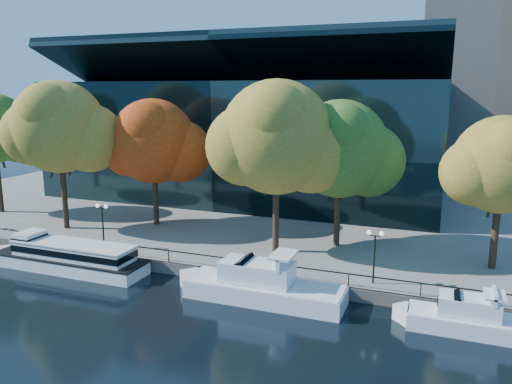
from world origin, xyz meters
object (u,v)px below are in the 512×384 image
at_px(cruiser_near, 258,285).
at_px(tree_5, 504,167).
at_px(tour_boat, 66,255).
at_px(tree_3, 278,140).
at_px(lamp_2, 375,245).
at_px(lamp_1, 102,215).
at_px(tree_1, 60,129).
at_px(tree_4, 341,151).
at_px(cruiser_far, 468,318).
at_px(tree_2, 155,143).

distance_m(cruiser_near, tree_5, 20.94).
distance_m(tour_boat, tree_3, 20.60).
bearing_deg(tree_3, lamp_2, -26.69).
distance_m(tour_boat, lamp_1, 4.66).
height_order(cruiser_near, lamp_1, lamp_1).
distance_m(tree_1, lamp_1, 11.18).
relative_size(cruiser_near, tree_4, 0.98).
bearing_deg(cruiser_far, tree_4, 132.58).
distance_m(tour_boat, tree_5, 36.27).
xyz_separation_m(tree_3, tree_4, (4.68, 3.57, -1.17)).
height_order(tree_3, tree_4, tree_3).
distance_m(cruiser_near, tree_2, 21.80).
distance_m(cruiser_far, tree_3, 20.02).
distance_m(tour_boat, cruiser_far, 31.69).
bearing_deg(cruiser_near, tree_2, 142.55).
distance_m(tree_4, lamp_2, 10.79).
bearing_deg(tree_4, lamp_1, -157.79).
bearing_deg(tour_boat, tree_4, 29.02).
bearing_deg(tree_3, cruiser_near, -81.62).
xyz_separation_m(cruiser_near, tree_3, (-1.21, 8.18, 9.72)).
bearing_deg(tree_1, tree_5, 3.74).
height_order(tour_boat, tree_2, tree_2).
bearing_deg(tree_1, cruiser_far, -11.19).
relative_size(tree_3, tree_4, 1.13).
bearing_deg(cruiser_far, tour_boat, 179.99).
height_order(tree_1, tree_2, tree_1).
bearing_deg(tour_boat, tree_2, 82.60).
xyz_separation_m(tree_4, tree_5, (12.91, -1.50, -0.50)).
bearing_deg(tree_2, tour_boat, -97.40).
height_order(tree_4, lamp_2, tree_4).
relative_size(cruiser_near, cruiser_far, 1.42).
height_order(tree_5, lamp_2, tree_5).
bearing_deg(tree_2, lamp_1, -92.41).
distance_m(tree_1, tree_4, 27.67).
relative_size(cruiser_near, tree_5, 1.06).
bearing_deg(lamp_2, tree_4, 117.92).
relative_size(tree_3, lamp_2, 3.72).
height_order(cruiser_far, lamp_2, lamp_2).
xyz_separation_m(tour_boat, cruiser_far, (31.69, -0.00, -0.30)).
xyz_separation_m(tour_boat, tree_1, (-6.33, 7.52, 9.98)).
xyz_separation_m(tree_4, lamp_2, (4.28, -8.07, -5.74)).
distance_m(tree_1, lamp_2, 32.65).
xyz_separation_m(tree_1, tree_3, (22.64, 0.56, -0.33)).
distance_m(tree_3, lamp_1, 17.20).
xyz_separation_m(tree_1, tree_4, (27.32, 4.13, -1.50)).
distance_m(cruiser_near, tree_3, 12.77).
relative_size(tour_boat, tree_3, 1.03).
height_order(tour_boat, lamp_1, lamp_1).
xyz_separation_m(tree_1, tree_5, (40.23, 2.63, -2.00)).
bearing_deg(cruiser_far, tree_3, 152.29).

